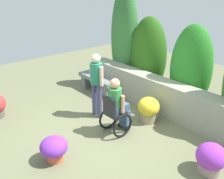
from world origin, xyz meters
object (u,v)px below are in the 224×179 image
Objects in this scene: person_in_wheelchair at (117,108)px; flower_pot_terracotta_by_wall at (148,109)px; flower_pot_red_accent at (211,159)px; flower_pot_purple_near at (54,148)px; stone_bench at (98,82)px; person_standing_companion at (97,81)px.

flower_pot_terracotta_by_wall is (0.15, 0.91, -0.28)m from person_in_wheelchair.
flower_pot_terracotta_by_wall is 1.10× the size of flower_pot_red_accent.
flower_pot_purple_near is 2.90m from flower_pot_red_accent.
flower_pot_purple_near is 0.91× the size of flower_pot_red_accent.
person_in_wheelchair is 0.97m from flower_pot_terracotta_by_wall.
flower_pot_terracotta_by_wall reaches higher than flower_pot_purple_near.
stone_bench is at bearing 153.46° from person_in_wheelchair.
flower_pot_purple_near is at bearing -52.98° from stone_bench.
person_in_wheelchair is 0.97m from person_standing_companion.
person_standing_companion is at bearing 172.50° from person_in_wheelchair.
flower_pot_purple_near is at bearing -89.35° from person_in_wheelchair.
person_standing_companion reaches higher than flower_pot_purple_near.
flower_pot_purple_near is (-0.01, -1.59, -0.34)m from person_in_wheelchair.
flower_pot_purple_near is 2.51m from flower_pot_terracotta_by_wall.
person_standing_companion reaches higher than person_in_wheelchair.
person_in_wheelchair reaches higher than stone_bench.
flower_pot_red_accent is at bearing -10.79° from stone_bench.
person_in_wheelchair is 0.81× the size of person_standing_companion.
stone_bench is 1.68m from person_standing_companion.
stone_bench is at bearing 170.28° from flower_pot_red_accent.
flower_pot_red_accent is at bearing 15.82° from person_standing_companion.
person_standing_companion is 3.09m from flower_pot_red_accent.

